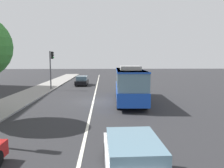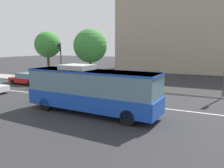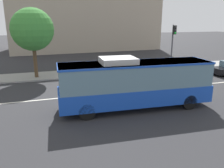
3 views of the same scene
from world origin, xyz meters
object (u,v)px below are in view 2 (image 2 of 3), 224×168
object	(u,v)px
street_tree_kerbside_centre	(90,46)
traffic_light_near_corner	(60,56)
street_tree_kerbside_left	(48,45)
sedan_red	(27,79)
transit_bus	(91,89)

from	to	relation	value
street_tree_kerbside_centre	traffic_light_near_corner	bearing A→B (deg)	-163.35
traffic_light_near_corner	street_tree_kerbside_left	bearing A→B (deg)	-123.27
traffic_light_near_corner	street_tree_kerbside_left	distance (m)	5.35
sedan_red	transit_bus	bearing A→B (deg)	154.40
traffic_light_near_corner	street_tree_kerbside_centre	bearing A→B (deg)	105.75
transit_bus	sedan_red	bearing A→B (deg)	155.44
sedan_red	street_tree_kerbside_left	distance (m)	6.36
transit_bus	street_tree_kerbside_left	world-z (taller)	street_tree_kerbside_left
sedan_red	street_tree_kerbside_left	xyz separation A→B (m)	(-0.45, 4.68, 4.27)
transit_bus	sedan_red	world-z (taller)	transit_bus
traffic_light_near_corner	street_tree_kerbside_centre	xyz separation A→B (m)	(3.76, 1.12, 1.26)
sedan_red	street_tree_kerbside_left	world-z (taller)	street_tree_kerbside_left
traffic_light_near_corner	street_tree_kerbside_left	size ratio (longest dim) A/B	0.76
transit_bus	traffic_light_near_corner	world-z (taller)	traffic_light_near_corner
transit_bus	street_tree_kerbside_left	size ratio (longest dim) A/B	1.47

